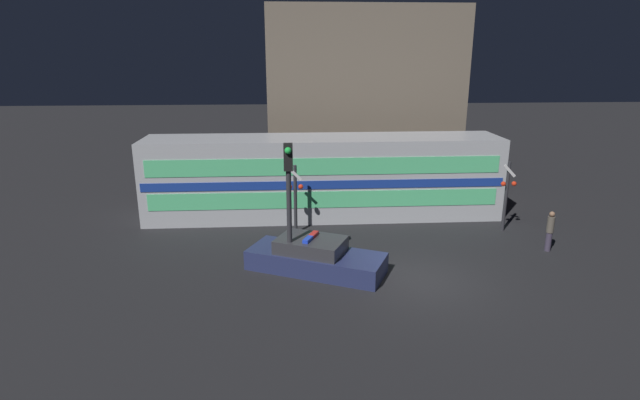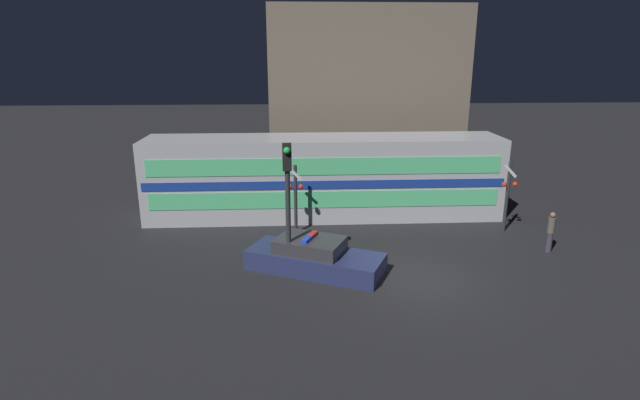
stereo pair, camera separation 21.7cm
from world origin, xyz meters
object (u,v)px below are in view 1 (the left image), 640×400
at_px(train, 323,177).
at_px(police_car, 315,258).
at_px(pedestrian, 550,231).
at_px(crossing_signal_near, 507,193).
at_px(traffic_light_corner, 289,193).

distance_m(train, police_car, 6.41).
distance_m(pedestrian, crossing_signal_near, 2.64).
bearing_deg(crossing_signal_near, police_car, -156.88).
height_order(train, police_car, train).
height_order(pedestrian, crossing_signal_near, crossing_signal_near).
height_order(police_car, traffic_light_corner, traffic_light_corner).
xyz_separation_m(pedestrian, crossing_signal_near, (-0.79, 2.36, 0.87)).
bearing_deg(traffic_light_corner, police_car, 13.63).
bearing_deg(police_car, train, 108.09).
bearing_deg(train, pedestrian, -30.41).
distance_m(crossing_signal_near, traffic_light_corner, 10.12).
relative_size(train, police_car, 3.18).
height_order(train, traffic_light_corner, traffic_light_corner).
relative_size(police_car, pedestrian, 3.18).
bearing_deg(pedestrian, police_car, -172.37).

